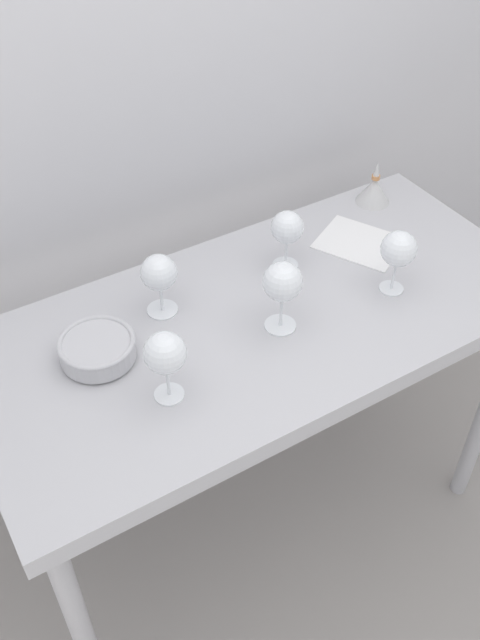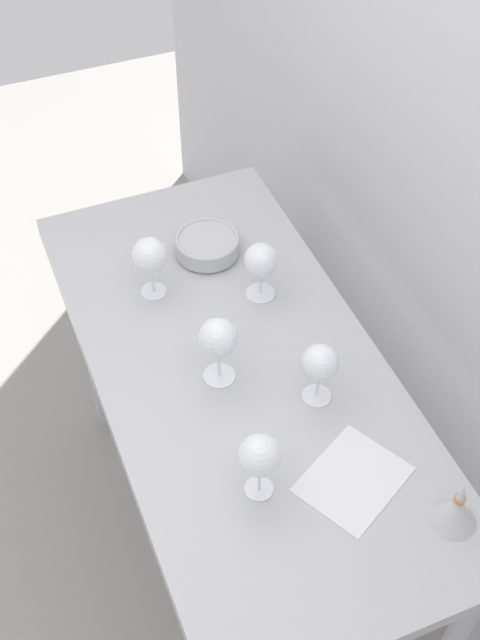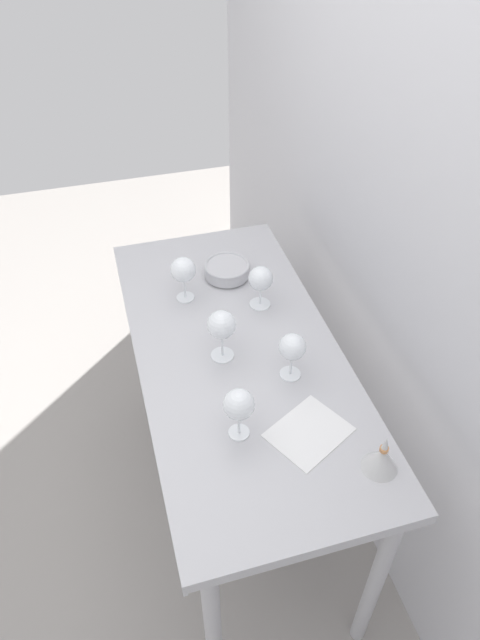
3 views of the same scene
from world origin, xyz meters
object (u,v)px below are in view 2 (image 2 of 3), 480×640
at_px(wine_glass_far_right, 320,364).
at_px(tasting_sheet_upper, 353,479).
at_px(wine_glass_near_right, 260,457).
at_px(wine_glass_near_left, 150,256).
at_px(decanter_funnel, 456,510).
at_px(wine_glass_far_left, 261,262).
at_px(tasting_bowl, 207,244).
at_px(wine_glass_near_center, 218,339).

relative_size(wine_glass_far_right, tasting_sheet_upper, 0.76).
height_order(wine_glass_near_right, tasting_sheet_upper, wine_glass_near_right).
xyz_separation_m(wine_glass_far_right, wine_glass_near_left, (-0.46, -0.24, 0.01)).
xyz_separation_m(wine_glass_near_left, decanter_funnel, (0.84, 0.36, -0.08)).
height_order(wine_glass_far_left, tasting_bowl, wine_glass_far_left).
distance_m(wine_glass_near_center, decanter_funnel, 0.61).
distance_m(wine_glass_near_center, wine_glass_far_right, 0.23).
height_order(tasting_sheet_upper, tasting_bowl, tasting_bowl).
bearing_deg(decanter_funnel, wine_glass_far_right, -163.01).
bearing_deg(tasting_bowl, wine_glass_near_center, -16.82).
relative_size(wine_glass_near_left, decanter_funnel, 1.33).
bearing_deg(wine_glass_far_left, tasting_bowl, -160.01).
bearing_deg(decanter_funnel, wine_glass_near_right, -122.36).
distance_m(wine_glass_near_center, tasting_bowl, 0.43).
bearing_deg(wine_glass_far_left, decanter_funnel, 8.34).
relative_size(wine_glass_near_center, wine_glass_near_right, 1.07).
bearing_deg(wine_glass_near_left, wine_glass_near_center, 9.88).
height_order(wine_glass_far_right, wine_glass_near_right, wine_glass_near_right).
xyz_separation_m(wine_glass_near_left, tasting_bowl, (-0.08, 0.18, -0.09)).
bearing_deg(decanter_funnel, wine_glass_near_center, -150.04).
bearing_deg(wine_glass_near_right, decanter_funnel, 57.64).
bearing_deg(tasting_bowl, wine_glass_far_left, 19.99).
bearing_deg(wine_glass_near_left, tasting_bowl, 115.43).
height_order(wine_glass_near_center, tasting_bowl, wine_glass_near_center).
bearing_deg(decanter_funnel, wine_glass_far_left, -171.66).
height_order(tasting_sheet_upper, decanter_funnel, decanter_funnel).
bearing_deg(wine_glass_near_center, wine_glass_far_right, 53.09).
bearing_deg(wine_glass_near_left, wine_glass_far_left, 66.40).
distance_m(wine_glass_far_left, wine_glass_near_right, 0.57).
bearing_deg(decanter_funnel, tasting_bowl, -169.13).
relative_size(tasting_sheet_upper, decanter_funnel, 1.67).
distance_m(wine_glass_near_right, decanter_funnel, 0.40).
bearing_deg(tasting_sheet_upper, wine_glass_far_left, 148.78).
height_order(wine_glass_near_left, tasting_sheet_upper, wine_glass_near_left).
bearing_deg(wine_glass_far_right, decanter_funnel, 16.99).
relative_size(wine_glass_far_right, wine_glass_far_left, 1.01).
bearing_deg(wine_glass_near_center, wine_glass_near_left, -170.12).
bearing_deg(tasting_sheet_upper, decanter_funnel, 13.88).
xyz_separation_m(wine_glass_far_right, wine_glass_near_right, (0.17, -0.21, 0.00)).
bearing_deg(wine_glass_far_left, tasting_sheet_upper, -3.33).
bearing_deg(wine_glass_near_right, wine_glass_far_left, 156.73).
bearing_deg(tasting_bowl, wine_glass_near_right, -12.16).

